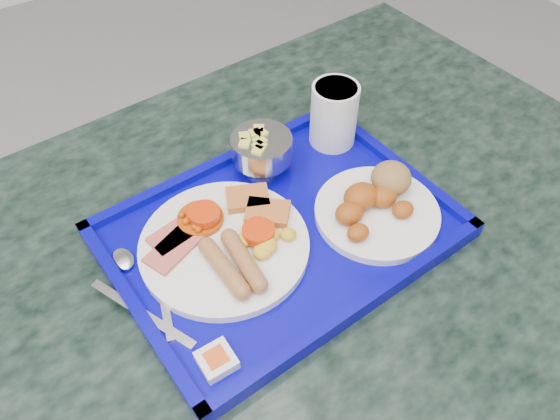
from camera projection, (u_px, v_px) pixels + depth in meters
name	position (u px, v px, depth m)	size (l,w,h in m)	color
table	(273.00, 317.00, 0.90)	(1.26, 0.90, 0.75)	slate
tray	(280.00, 232.00, 0.76)	(0.48, 0.37, 0.03)	#06039C
main_plate	(228.00, 241.00, 0.72)	(0.23, 0.23, 0.04)	white
bread_plate	(377.00, 203.00, 0.76)	(0.17, 0.17, 0.06)	white
fruit_bowl	(261.00, 148.00, 0.80)	(0.09, 0.09, 0.06)	#B2B2B4
juice_cup	(334.00, 113.00, 0.84)	(0.07, 0.07, 0.10)	white
spoon	(134.00, 269.00, 0.70)	(0.06, 0.17, 0.01)	#B2B2B4
knife	(142.00, 313.00, 0.66)	(0.01, 0.16, 0.00)	#B2B2B4
jam_packet	(217.00, 360.00, 0.62)	(0.04, 0.04, 0.02)	white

